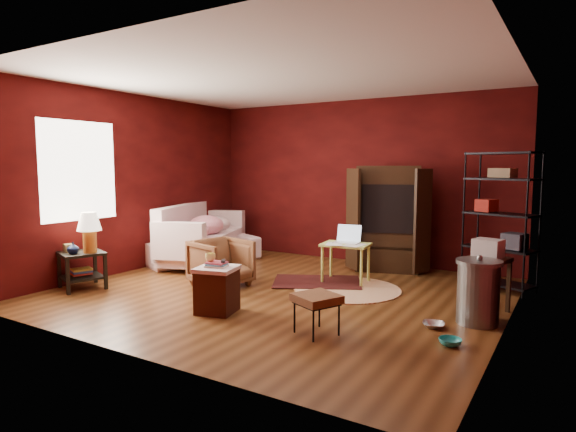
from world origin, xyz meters
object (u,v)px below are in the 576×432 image
tv_armoire (388,216)px  sofa (203,240)px  side_table (86,243)px  armchair (221,260)px  laptop_desk (346,248)px  wire_shelving (502,215)px  hamper (217,289)px

tv_armoire → sofa: bearing=-177.3°
sofa → side_table: side_table is taller
armchair → laptop_desk: (1.40, 1.10, 0.15)m
tv_armoire → side_table: bearing=-149.8°
sofa → wire_shelving: size_ratio=1.04×
side_table → tv_armoire: 4.49m
armchair → tv_armoire: 2.76m
armchair → side_table: size_ratio=0.68×
side_table → armchair: bearing=36.2°
side_table → hamper: 2.23m
sofa → hamper: sofa is taller
laptop_desk → hamper: bearing=-114.6°
laptop_desk → wire_shelving: wire_shelving is taller
sofa → laptop_desk: bearing=-67.9°
hamper → sofa: bearing=134.4°
sofa → tv_armoire: size_ratio=1.16×
laptop_desk → side_table: bearing=-149.6°
hamper → wire_shelving: 3.86m
hamper → laptop_desk: laptop_desk is taller
laptop_desk → armchair: bearing=-148.6°
hamper → wire_shelving: (2.61, 2.75, 0.74)m
hamper → laptop_desk: (0.66, 2.07, 0.23)m
armchair → wire_shelving: (3.34, 1.78, 0.66)m
side_table → laptop_desk: size_ratio=1.29×
tv_armoire → wire_shelving: (1.70, -0.38, 0.15)m
armchair → tv_armoire: size_ratio=0.43×
sofa → armchair: 1.77m
armchair → laptop_desk: bearing=-37.2°
tv_armoire → laptop_desk: bearing=-118.7°
wire_shelving → laptop_desk: bearing=-139.4°
laptop_desk → wire_shelving: (1.94, 0.68, 0.51)m
sofa → armchair: size_ratio=2.69×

